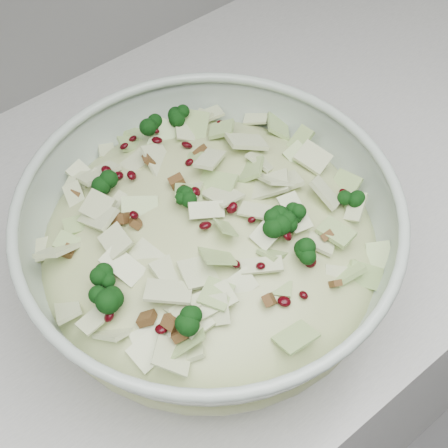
# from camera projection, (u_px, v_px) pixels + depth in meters

# --- Properties ---
(counter) EXTENTS (3.60, 0.60, 0.90)m
(counter) POSITION_uv_depth(u_px,v_px,m) (425.00, 198.00, 1.29)
(counter) COLOR silver
(counter) RESTS_ON floor
(mixing_bowl) EXTENTS (0.44, 0.44, 0.14)m
(mixing_bowl) POSITION_uv_depth(u_px,v_px,m) (210.00, 247.00, 0.59)
(mixing_bowl) COLOR #A7B8AA
(mixing_bowl) RESTS_ON counter
(salad) EXTENTS (0.42, 0.42, 0.14)m
(salad) POSITION_uv_depth(u_px,v_px,m) (210.00, 234.00, 0.57)
(salad) COLOR #ADB67D
(salad) RESTS_ON mixing_bowl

